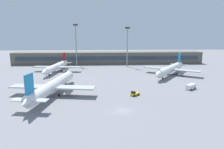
# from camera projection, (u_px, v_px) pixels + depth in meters

# --- Properties ---
(ground_plane) EXTENTS (400.00, 400.00, 0.00)m
(ground_plane) POSITION_uv_depth(u_px,v_px,m) (113.00, 80.00, 98.47)
(ground_plane) COLOR gray
(terminal_building) EXTENTS (143.63, 12.13, 9.00)m
(terminal_building) POSITION_uv_depth(u_px,v_px,m) (109.00, 58.00, 155.35)
(terminal_building) COLOR #5B564C
(terminal_building) RESTS_ON ground_plane
(airplane_near) EXTENTS (31.95, 45.41, 11.25)m
(airplane_near) POSITION_uv_depth(u_px,v_px,m) (54.00, 85.00, 75.16)
(airplane_near) COLOR silver
(airplane_near) RESTS_ON ground_plane
(airplane_mid) EXTENTS (30.12, 38.27, 11.12)m
(airplane_mid) POSITION_uv_depth(u_px,v_px,m) (171.00, 69.00, 111.20)
(airplane_mid) COLOR white
(airplane_mid) RESTS_ON ground_plane
(airplane_far) EXTENTS (28.88, 41.16, 10.18)m
(airplane_far) POSITION_uv_depth(u_px,v_px,m) (56.00, 67.00, 120.67)
(airplane_far) COLOR white
(airplane_far) RESTS_ON ground_plane
(baggage_tug_yellow) EXTENTS (3.79, 3.34, 1.75)m
(baggage_tug_yellow) POSITION_uv_depth(u_px,v_px,m) (135.00, 94.00, 73.74)
(baggage_tug_yellow) COLOR yellow
(baggage_tug_yellow) RESTS_ON ground_plane
(service_van_white) EXTENTS (5.31, 4.82, 2.08)m
(service_van_white) POSITION_uv_depth(u_px,v_px,m) (191.00, 87.00, 82.51)
(service_van_white) COLOR white
(service_van_white) RESTS_ON ground_plane
(floodlight_tower_west) EXTENTS (3.20, 0.80, 29.53)m
(floodlight_tower_west) POSITION_uv_depth(u_px,v_px,m) (76.00, 42.00, 143.11)
(floodlight_tower_west) COLOR gray
(floodlight_tower_west) RESTS_ON ground_plane
(floodlight_tower_east) EXTENTS (3.20, 0.80, 27.28)m
(floodlight_tower_east) POSITION_uv_depth(u_px,v_px,m) (127.00, 44.00, 138.61)
(floodlight_tower_east) COLOR gray
(floodlight_tower_east) RESTS_ON ground_plane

